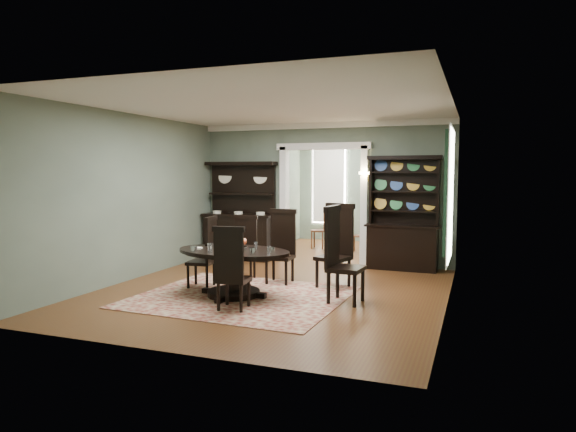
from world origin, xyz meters
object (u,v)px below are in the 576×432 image
object	(u,v)px
sideboard	(240,225)
welsh_dresser	(403,228)
dining_table	(233,264)
parlor_table	(338,233)

from	to	relation	value
sideboard	welsh_dresser	world-z (taller)	welsh_dresser
dining_table	sideboard	distance (m)	3.54
dining_table	welsh_dresser	size ratio (longest dim) A/B	0.86
dining_table	welsh_dresser	world-z (taller)	welsh_dresser
sideboard	parlor_table	distance (m)	2.65
dining_table	parlor_table	world-z (taller)	dining_table
parlor_table	dining_table	bearing A→B (deg)	-93.59
dining_table	welsh_dresser	xyz separation A→B (m)	(2.18, 3.23, 0.31)
dining_table	sideboard	size ratio (longest dim) A/B	0.90
welsh_dresser	dining_table	bearing A→B (deg)	-122.43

